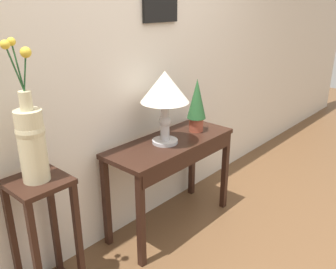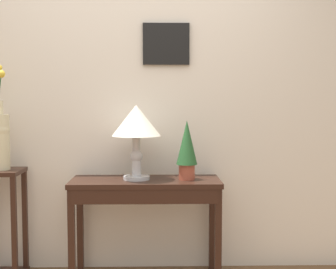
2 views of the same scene
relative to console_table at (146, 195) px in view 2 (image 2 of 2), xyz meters
The scene contains 5 objects.
back_wall_with_art 0.85m from the console_table, 109.52° to the left, with size 9.00×0.13×2.80m.
console_table is the anchor object (origin of this frame).
table_lamp 0.51m from the console_table, 159.98° to the left, with size 0.35×0.35×0.53m.
potted_plant_on_console 0.45m from the console_table, ahead, with size 0.15×0.15×0.43m.
pedestal_stand_left 1.08m from the console_table, behind, with size 0.31×0.31×0.80m.
Camera 2 is at (0.20, -2.14, 1.31)m, focal length 49.92 mm.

